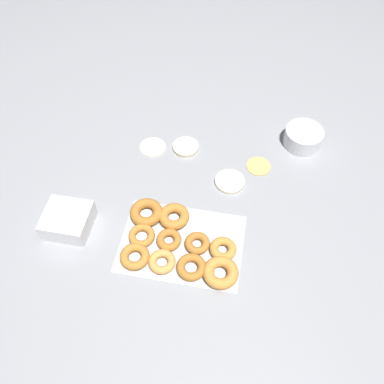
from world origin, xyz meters
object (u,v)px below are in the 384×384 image
(donut_tray, at_px, (177,243))
(batter_bowl, at_px, (303,137))
(pancake_1, at_px, (153,147))
(pancake_3, at_px, (258,166))
(container_stack, at_px, (68,221))
(pancake_0, at_px, (186,147))
(pancake_2, at_px, (230,182))

(donut_tray, height_order, batter_bowl, batter_bowl)
(pancake_1, xyz_separation_m, pancake_3, (0.42, -0.02, -0.00))
(pancake_3, bearing_deg, pancake_1, 176.96)
(container_stack, bearing_deg, pancake_1, 64.68)
(pancake_1, relative_size, donut_tray, 0.25)
(pancake_1, xyz_separation_m, donut_tray, (0.19, -0.41, 0.01))
(pancake_0, xyz_separation_m, batter_bowl, (0.45, 0.11, 0.03))
(pancake_1, bearing_deg, donut_tray, -65.85)
(pancake_2, bearing_deg, pancake_1, 159.63)
(donut_tray, bearing_deg, pancake_2, 64.95)
(batter_bowl, bearing_deg, pancake_0, -166.35)
(donut_tray, distance_m, container_stack, 0.38)
(pancake_2, bearing_deg, pancake_0, 144.33)
(pancake_1, height_order, pancake_2, pancake_2)
(batter_bowl, bearing_deg, pancake_3, -136.44)
(pancake_1, bearing_deg, pancake_3, -3.04)
(pancake_2, xyz_separation_m, batter_bowl, (0.26, 0.25, 0.03))
(pancake_1, distance_m, batter_bowl, 0.59)
(container_stack, bearing_deg, donut_tray, -1.18)
(pancake_3, relative_size, donut_tray, 0.23)
(donut_tray, relative_size, batter_bowl, 2.75)
(pancake_2, distance_m, pancake_3, 0.14)
(pancake_2, bearing_deg, container_stack, -150.94)
(batter_bowl, relative_size, container_stack, 0.97)
(pancake_0, distance_m, donut_tray, 0.44)
(pancake_0, xyz_separation_m, donut_tray, (0.06, -0.43, 0.01))
(pancake_3, bearing_deg, pancake_2, -135.17)
(pancake_0, xyz_separation_m, pancake_2, (0.19, -0.14, -0.00))
(pancake_1, height_order, pancake_3, pancake_1)
(pancake_0, height_order, container_stack, container_stack)
(pancake_3, height_order, donut_tray, donut_tray)
(pancake_1, relative_size, pancake_2, 0.93)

